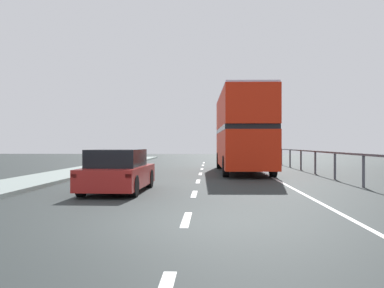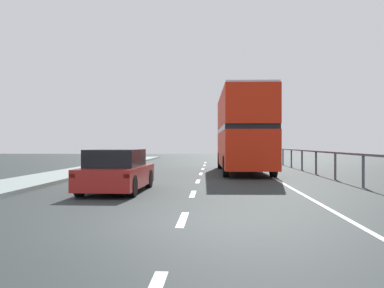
% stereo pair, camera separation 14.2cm
% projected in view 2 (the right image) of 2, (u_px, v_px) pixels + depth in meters
% --- Properties ---
extents(ground_plane, '(74.61, 120.00, 0.10)m').
position_uv_depth(ground_plane, '(181.00, 226.00, 8.34)').
color(ground_plane, '#272D2D').
extents(lane_paint_markings, '(3.51, 46.00, 0.01)m').
position_uv_depth(lane_paint_markings, '(254.00, 184.00, 16.63)').
color(lane_paint_markings, silver).
rests_on(lane_paint_markings, ground).
extents(bridge_side_railing, '(0.10, 42.00, 1.21)m').
position_uv_depth(bridge_side_railing, '(348.00, 159.00, 17.05)').
color(bridge_side_railing, '#4D4D57').
rests_on(bridge_side_railing, ground).
extents(double_decker_bus_red, '(2.68, 10.10, 4.34)m').
position_uv_depth(double_decker_bus_red, '(243.00, 130.00, 23.66)').
color(double_decker_bus_red, red).
rests_on(double_decker_bus_red, ground).
extents(hatchback_car_near, '(1.84, 4.22, 1.37)m').
position_uv_depth(hatchback_car_near, '(117.00, 172.00, 13.91)').
color(hatchback_car_near, maroon).
rests_on(hatchback_car_near, ground).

